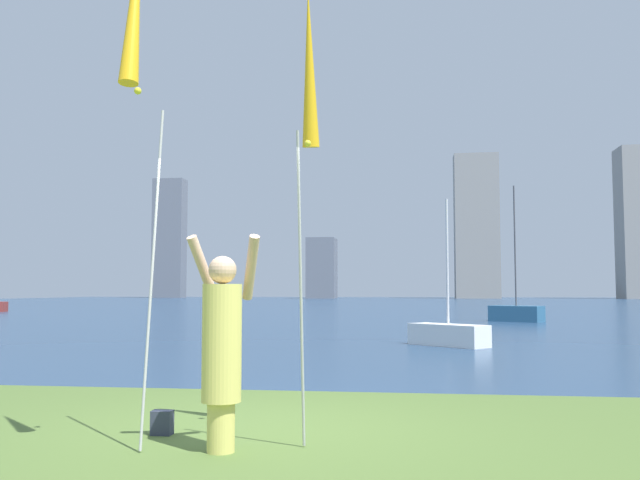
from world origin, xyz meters
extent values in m
cube|color=navy|center=(0.00, 61.26, -0.06)|extent=(120.00, 117.47, 0.12)
cube|color=#263316|center=(0.00, 2.53, -0.02)|extent=(120.00, 0.70, 0.02)
cylinder|color=#D8CC66|center=(-0.09, -0.94, 0.20)|extent=(0.23, 0.23, 0.41)
cylinder|color=#D8CC66|center=(-0.09, -0.94, 0.89)|extent=(0.33, 0.33, 0.97)
sphere|color=#D1A889|center=(-0.09, -0.94, 1.50)|extent=(0.23, 0.23, 0.23)
cylinder|color=#D1A889|center=(-0.30, -0.80, 1.52)|extent=(0.24, 0.38, 0.56)
cylinder|color=#D1A889|center=(0.12, -0.80, 1.52)|extent=(0.24, 0.38, 0.56)
cylinder|color=#B2B2B7|center=(-0.74, -0.85, 1.48)|extent=(0.02, 0.41, 2.94)
sphere|color=yellow|center=(-0.74, -1.23, 2.96)|extent=(0.06, 0.06, 0.06)
cylinder|color=#B2B2B7|center=(0.56, -0.85, 1.33)|extent=(0.02, 0.40, 2.63)
cone|color=yellow|center=(0.56, -0.37, 3.39)|extent=(0.16, 0.37, 1.49)
sphere|color=yellow|center=(0.56, -0.48, 2.65)|extent=(0.06, 0.06, 0.06)
cube|color=#33384C|center=(-0.81, -0.35, 0.11)|extent=(0.19, 0.12, 0.22)
cube|color=white|center=(2.34, 10.19, 0.26)|extent=(1.93, 1.82, 0.51)
cylinder|color=silver|center=(2.34, 10.19, 2.02)|extent=(0.06, 0.06, 3.00)
cube|color=#2D6084|center=(5.84, 23.24, 0.33)|extent=(2.30, 1.90, 0.66)
cylinder|color=#47474C|center=(5.84, 23.24, 3.21)|extent=(0.06, 0.06, 5.09)
cube|color=slate|center=(-39.56, 106.38, 10.16)|extent=(5.22, 3.21, 20.33)
cube|color=slate|center=(-12.52, 101.18, 4.74)|extent=(4.43, 5.32, 9.49)
cube|color=gray|center=(11.71, 102.91, 11.31)|extent=(6.80, 3.75, 22.61)
cube|color=gray|center=(34.66, 101.98, 11.44)|extent=(3.86, 5.25, 22.88)
camera|label=1|loc=(1.48, -6.53, 1.33)|focal=38.60mm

